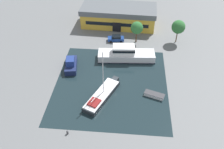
{
  "coord_description": "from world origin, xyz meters",
  "views": [
    {
      "loc": [
        3.7,
        -40.43,
        35.85
      ],
      "look_at": [
        0.0,
        1.96,
        1.0
      ],
      "focal_mm": 40.0,
      "sensor_mm": 36.0,
      "label": 1
    }
  ],
  "objects_px": {
    "quay_tree_by_water": "(178,27)",
    "cabin_boat": "(71,64)",
    "quay_tree_near_building": "(137,28)",
    "small_dinghy": "(154,95)",
    "motor_cruiser": "(126,54)",
    "warehouse_building": "(119,15)",
    "sailboat_moored": "(102,95)",
    "parked_car": "(116,38)"
  },
  "relations": [
    {
      "from": "quay_tree_by_water",
      "to": "cabin_boat",
      "type": "xyz_separation_m",
      "value": [
        -25.69,
        -13.84,
        -3.44
      ]
    },
    {
      "from": "quay_tree_near_building",
      "to": "quay_tree_by_water",
      "type": "distance_m",
      "value": 10.77
    },
    {
      "from": "quay_tree_near_building",
      "to": "small_dinghy",
      "type": "bearing_deg",
      "value": -79.11
    },
    {
      "from": "motor_cruiser",
      "to": "small_dinghy",
      "type": "bearing_deg",
      "value": -156.82
    },
    {
      "from": "motor_cruiser",
      "to": "small_dinghy",
      "type": "xyz_separation_m",
      "value": [
        6.46,
        -12.58,
        -0.99
      ]
    },
    {
      "from": "warehouse_building",
      "to": "motor_cruiser",
      "type": "relative_size",
      "value": 1.57
    },
    {
      "from": "quay_tree_by_water",
      "to": "motor_cruiser",
      "type": "bearing_deg",
      "value": -145.18
    },
    {
      "from": "sailboat_moored",
      "to": "small_dinghy",
      "type": "xyz_separation_m",
      "value": [
        10.6,
        1.25,
        -0.24
      ]
    },
    {
      "from": "cabin_boat",
      "to": "motor_cruiser",
      "type": "bearing_deg",
      "value": 11.74
    },
    {
      "from": "small_dinghy",
      "to": "quay_tree_by_water",
      "type": "bearing_deg",
      "value": 2.19
    },
    {
      "from": "motor_cruiser",
      "to": "cabin_boat",
      "type": "distance_m",
      "value": 13.35
    },
    {
      "from": "small_dinghy",
      "to": "cabin_boat",
      "type": "relative_size",
      "value": 0.67
    },
    {
      "from": "quay_tree_by_water",
      "to": "warehouse_building",
      "type": "bearing_deg",
      "value": 151.71
    },
    {
      "from": "warehouse_building",
      "to": "cabin_boat",
      "type": "bearing_deg",
      "value": -110.4
    },
    {
      "from": "parked_car",
      "to": "cabin_boat",
      "type": "relative_size",
      "value": 0.69
    },
    {
      "from": "warehouse_building",
      "to": "cabin_boat",
      "type": "distance_m",
      "value": 24.53
    },
    {
      "from": "quay_tree_near_building",
      "to": "cabin_boat",
      "type": "xyz_separation_m",
      "value": [
        -14.97,
        -12.85,
        -3.19
      ]
    },
    {
      "from": "quay_tree_near_building",
      "to": "parked_car",
      "type": "bearing_deg",
      "value": -179.55
    },
    {
      "from": "quay_tree_by_water",
      "to": "motor_cruiser",
      "type": "height_order",
      "value": "quay_tree_by_water"
    },
    {
      "from": "parked_car",
      "to": "quay_tree_by_water",
      "type": "bearing_deg",
      "value": -92.63
    },
    {
      "from": "quay_tree_by_water",
      "to": "cabin_boat",
      "type": "relative_size",
      "value": 0.95
    },
    {
      "from": "sailboat_moored",
      "to": "motor_cruiser",
      "type": "distance_m",
      "value": 14.45
    },
    {
      "from": "quay_tree_near_building",
      "to": "quay_tree_by_water",
      "type": "bearing_deg",
      "value": 5.24
    },
    {
      "from": "warehouse_building",
      "to": "quay_tree_by_water",
      "type": "bearing_deg",
      "value": -25.6
    },
    {
      "from": "parked_car",
      "to": "motor_cruiser",
      "type": "bearing_deg",
      "value": -166.36
    },
    {
      "from": "warehouse_building",
      "to": "parked_car",
      "type": "height_order",
      "value": "warehouse_building"
    },
    {
      "from": "quay_tree_near_building",
      "to": "motor_cruiser",
      "type": "bearing_deg",
      "value": -106.73
    },
    {
      "from": "small_dinghy",
      "to": "quay_tree_near_building",
      "type": "bearing_deg",
      "value": 30.27
    },
    {
      "from": "quay_tree_by_water",
      "to": "motor_cruiser",
      "type": "distance_m",
      "value": 16.36
    },
    {
      "from": "sailboat_moored",
      "to": "cabin_boat",
      "type": "bearing_deg",
      "value": 156.04
    },
    {
      "from": "warehouse_building",
      "to": "sailboat_moored",
      "type": "height_order",
      "value": "sailboat_moored"
    },
    {
      "from": "motor_cruiser",
      "to": "quay_tree_by_water",
      "type": "bearing_deg",
      "value": -59.18
    },
    {
      "from": "quay_tree_by_water",
      "to": "small_dinghy",
      "type": "height_order",
      "value": "quay_tree_by_water"
    },
    {
      "from": "parked_car",
      "to": "motor_cruiser",
      "type": "relative_size",
      "value": 0.32
    },
    {
      "from": "motor_cruiser",
      "to": "cabin_boat",
      "type": "bearing_deg",
      "value": 106.46
    },
    {
      "from": "warehouse_building",
      "to": "sailboat_moored",
      "type": "relative_size",
      "value": 1.93
    },
    {
      "from": "quay_tree_by_water",
      "to": "small_dinghy",
      "type": "relative_size",
      "value": 1.43
    },
    {
      "from": "parked_car",
      "to": "small_dinghy",
      "type": "height_order",
      "value": "parked_car"
    },
    {
      "from": "quay_tree_by_water",
      "to": "sailboat_moored",
      "type": "xyz_separation_m",
      "value": [
        -17.33,
        -23.0,
        -3.84
      ]
    },
    {
      "from": "warehouse_building",
      "to": "quay_tree_by_water",
      "type": "height_order",
      "value": "quay_tree_by_water"
    },
    {
      "from": "quay_tree_by_water",
      "to": "small_dinghy",
      "type": "distance_m",
      "value": 23.13
    },
    {
      "from": "quay_tree_near_building",
      "to": "warehouse_building",
      "type": "bearing_deg",
      "value": 119.11
    }
  ]
}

